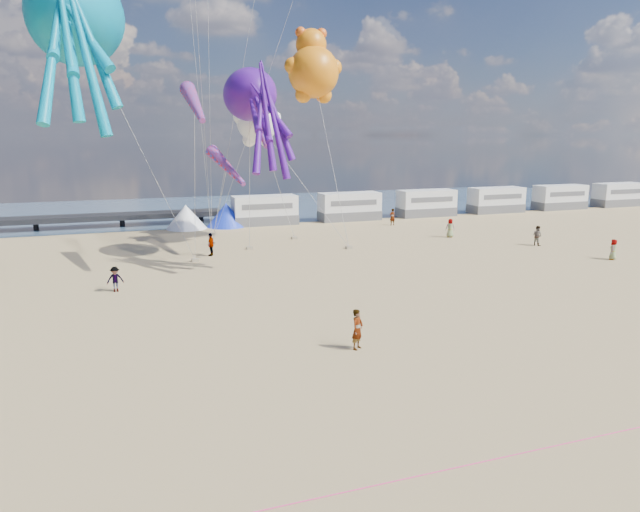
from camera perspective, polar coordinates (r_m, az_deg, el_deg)
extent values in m
plane|color=tan|center=(21.10, 5.43, -13.59)|extent=(120.00, 120.00, 0.00)
plane|color=#334B62|center=(73.24, -12.98, 4.56)|extent=(120.00, 120.00, 0.00)
cube|color=silver|center=(59.43, -5.56, 4.58)|extent=(6.60, 2.50, 3.00)
cube|color=silver|center=(62.37, 2.97, 4.97)|extent=(6.60, 2.50, 3.00)
cube|color=silver|center=(66.56, 10.58, 5.23)|extent=(6.60, 2.50, 3.00)
cube|color=silver|center=(71.76, 17.20, 5.37)|extent=(6.60, 2.50, 3.00)
cube|color=silver|center=(77.79, 22.86, 5.44)|extent=(6.60, 2.50, 3.00)
cube|color=silver|center=(84.45, 27.67, 5.46)|extent=(6.60, 2.50, 3.00)
cone|color=white|center=(58.08, -13.25, 3.85)|extent=(4.00, 4.00, 2.40)
cone|color=#1933CC|center=(58.64, -9.36, 4.09)|extent=(4.00, 4.00, 2.40)
cylinder|color=#F2338C|center=(17.26, 12.86, -20.05)|extent=(34.00, 0.03, 0.03)
imported|color=tan|center=(24.83, 3.77, -7.32)|extent=(0.78, 0.73, 1.78)
imported|color=#7F6659|center=(47.71, 27.28, 0.59)|extent=(0.67, 0.63, 1.53)
imported|color=#7F6659|center=(51.25, 20.89, 1.92)|extent=(0.75, 0.94, 1.67)
imported|color=#7F6659|center=(35.83, -19.80, -2.19)|extent=(0.76, 0.60, 1.51)
imported|color=#7F6659|center=(44.48, -10.85, 1.14)|extent=(1.14, 1.33, 1.78)
imported|color=#7F6659|center=(59.23, 7.24, 3.90)|extent=(1.66, 0.73, 1.73)
imported|color=#7F6659|center=(53.09, 12.89, 2.74)|extent=(0.73, 0.63, 1.70)
cube|color=gray|center=(42.85, -12.37, -0.40)|extent=(0.50, 0.35, 0.22)
cube|color=gray|center=(46.66, -7.07, 0.79)|extent=(0.50, 0.35, 0.22)
cube|color=gray|center=(46.64, 2.90, 0.86)|extent=(0.50, 0.35, 0.22)
cube|color=gray|center=(50.99, -2.59, 1.82)|extent=(0.50, 0.35, 0.22)
cube|color=gray|center=(49.32, -10.74, 1.28)|extent=(0.50, 0.35, 0.22)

